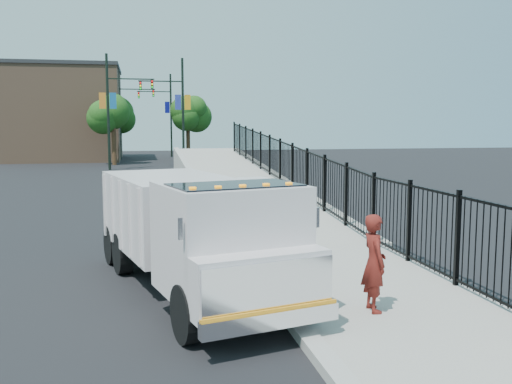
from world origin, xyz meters
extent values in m
plane|color=black|center=(0.00, 0.00, 0.00)|extent=(120.00, 120.00, 0.00)
cube|color=#9E998E|center=(1.93, -2.00, 0.06)|extent=(3.55, 12.00, 0.12)
cube|color=#ADAAA3|center=(0.00, -2.00, 0.08)|extent=(0.30, 12.00, 0.16)
cube|color=#9E998E|center=(2.12, 16.00, 0.00)|extent=(3.95, 24.06, 3.19)
cube|color=black|center=(3.55, 12.00, 0.90)|extent=(0.10, 28.00, 1.80)
cube|color=black|center=(-1.46, 1.21, 0.49)|extent=(2.30, 6.04, 0.19)
cube|color=silver|center=(-0.97, -0.76, 1.37)|extent=(2.48, 2.39, 1.77)
cube|color=silver|center=(-0.70, -1.83, 0.93)|extent=(2.16, 1.10, 0.88)
cube|color=silver|center=(-0.63, -2.15, 0.93)|extent=(1.99, 0.56, 0.75)
cube|color=silver|center=(-0.61, -2.22, 0.49)|extent=(2.10, 0.66, 0.25)
cube|color=orange|center=(-0.61, -2.22, 0.62)|extent=(2.07, 0.55, 0.05)
cube|color=black|center=(-0.92, -0.97, 1.90)|extent=(2.16, 1.58, 0.75)
cube|color=silver|center=(-1.73, 2.33, 1.37)|extent=(2.95, 4.11, 1.50)
cube|color=silver|center=(-1.83, -1.88, 1.77)|extent=(0.06, 0.06, 0.31)
cube|color=silver|center=(0.31, -1.35, 1.77)|extent=(0.06, 0.06, 0.31)
cube|color=orange|center=(-1.61, -1.47, 2.27)|extent=(0.10, 0.09, 0.05)
cube|color=orange|center=(-1.23, -1.37, 2.27)|extent=(0.10, 0.09, 0.05)
cube|color=orange|center=(-0.84, -1.27, 2.27)|extent=(0.10, 0.09, 0.05)
cube|color=orange|center=(-0.46, -1.18, 2.27)|extent=(0.10, 0.09, 0.05)
cube|color=orange|center=(-0.07, -1.08, 2.27)|extent=(0.10, 0.09, 0.05)
cylinder|color=black|center=(-1.72, -1.58, 0.44)|extent=(0.49, 0.93, 0.88)
cylinder|color=black|center=(0.08, -1.14, 0.44)|extent=(0.49, 0.93, 0.88)
cylinder|color=black|center=(-2.76, 2.62, 0.44)|extent=(0.49, 0.93, 0.88)
cylinder|color=black|center=(-0.96, 3.06, 0.44)|extent=(0.49, 0.93, 0.88)
cylinder|color=black|center=(-3.00, 3.56, 0.44)|extent=(0.49, 0.93, 0.88)
cylinder|color=black|center=(-1.19, 4.01, 0.44)|extent=(0.49, 0.93, 0.88)
imported|color=maroon|center=(1.39, -1.10, 0.93)|extent=(0.40, 0.60, 1.62)
ellipsoid|color=silver|center=(1.44, 1.98, 0.17)|extent=(0.38, 0.38, 0.09)
cylinder|color=black|center=(-4.40, 31.33, 4.00)|extent=(0.18, 0.18, 8.00)
cube|color=black|center=(-2.80, 31.33, 6.30)|extent=(3.20, 0.08, 0.08)
cube|color=black|center=(-1.36, 31.33, 5.95)|extent=(0.18, 0.22, 0.60)
cube|color=#145C95|center=(-4.05, 31.33, 4.80)|extent=(0.45, 0.04, 1.10)
cube|color=orange|center=(-4.75, 31.33, 4.80)|extent=(0.45, 0.04, 1.10)
cylinder|color=black|center=(0.89, 33.05, 4.00)|extent=(0.18, 0.18, 8.00)
cube|color=black|center=(-0.71, 33.05, 6.30)|extent=(3.20, 0.08, 0.08)
cube|color=black|center=(-2.15, 33.05, 5.95)|extent=(0.18, 0.22, 0.60)
cube|color=orange|center=(1.24, 33.05, 4.80)|extent=(0.45, 0.04, 1.10)
cube|color=#283797|center=(0.54, 33.05, 4.80)|extent=(0.45, 0.04, 1.10)
cylinder|color=black|center=(-4.02, 43.29, 4.00)|extent=(0.18, 0.18, 8.00)
cube|color=black|center=(-2.42, 43.29, 6.30)|extent=(3.20, 0.08, 0.08)
cube|color=black|center=(-0.98, 43.29, 5.95)|extent=(0.18, 0.22, 0.60)
cube|color=navy|center=(-3.67, 43.29, 4.80)|extent=(0.45, 0.04, 1.10)
cube|color=#E66006|center=(-4.37, 43.29, 4.80)|extent=(0.45, 0.04, 1.10)
cylinder|color=black|center=(0.77, 46.78, 4.00)|extent=(0.18, 0.18, 8.00)
cube|color=black|center=(-0.83, 46.78, 6.30)|extent=(3.20, 0.08, 0.08)
cube|color=black|center=(-2.27, 46.78, 5.95)|extent=(0.18, 0.22, 0.60)
cube|color=orange|center=(1.12, 46.78, 4.80)|extent=(0.45, 0.04, 1.10)
cube|color=navy|center=(0.42, 46.78, 4.80)|extent=(0.45, 0.04, 1.10)
cylinder|color=#382314|center=(-4.27, 36.35, 1.60)|extent=(0.36, 0.36, 3.20)
sphere|color=#194714|center=(-4.27, 36.35, 4.00)|extent=(2.80, 2.80, 2.80)
cylinder|color=#382314|center=(1.87, 40.57, 1.60)|extent=(0.36, 0.36, 3.20)
sphere|color=#194714|center=(1.87, 40.57, 4.00)|extent=(2.52, 2.52, 2.52)
cylinder|color=#382314|center=(-4.35, 46.92, 1.60)|extent=(0.36, 0.36, 3.20)
sphere|color=#194714|center=(-4.35, 46.92, 4.00)|extent=(3.23, 3.23, 3.23)
cube|color=#8C664C|center=(-9.00, 44.00, 4.00)|extent=(10.00, 10.00, 8.00)
camera|label=1|loc=(-2.36, -9.69, 3.21)|focal=40.00mm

